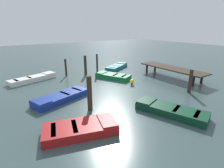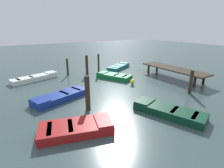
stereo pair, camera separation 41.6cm
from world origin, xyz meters
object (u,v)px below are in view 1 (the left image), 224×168
(rowboat_white, at_px, (33,79))
(mooring_piling_far_left, at_px, (90,94))
(rowboat_dark_green, at_px, (170,110))
(dock_segment, at_px, (172,69))
(rowboat_teal, at_px, (117,67))
(rowboat_blue, at_px, (61,97))
(mooring_piling_far_right, at_px, (190,81))
(rowboat_red, at_px, (81,128))
(mooring_piling_near_left, at_px, (97,64))
(mooring_piling_center, at_px, (66,67))
(marker_buoy, at_px, (132,81))
(rowboat_green, at_px, (113,76))
(mooring_piling_mid_right, at_px, (85,65))

(rowboat_white, relative_size, mooring_piling_far_left, 2.04)
(rowboat_white, bearing_deg, rowboat_dark_green, -81.61)
(dock_segment, xyz_separation_m, rowboat_teal, (-5.78, -2.10, -0.63))
(rowboat_blue, bearing_deg, mooring_piling_far_right, 137.11)
(rowboat_dark_green, xyz_separation_m, rowboat_red, (-1.01, -4.80, 0.00))
(rowboat_teal, height_order, rowboat_white, same)
(mooring_piling_far_right, height_order, mooring_piling_near_left, mooring_piling_near_left)
(mooring_piling_center, relative_size, marker_buoy, 3.39)
(rowboat_teal, bearing_deg, mooring_piling_center, 148.11)
(rowboat_green, distance_m, mooring_piling_far_left, 6.57)
(rowboat_blue, distance_m, mooring_piling_far_right, 8.97)
(mooring_piling_near_left, distance_m, mooring_piling_far_left, 7.93)
(rowboat_green, distance_m, rowboat_blue, 6.03)
(rowboat_teal, distance_m, rowboat_white, 8.76)
(mooring_piling_far_left, relative_size, mooring_piling_center, 1.23)
(mooring_piling_center, bearing_deg, mooring_piling_far_left, -10.05)
(rowboat_dark_green, bearing_deg, mooring_piling_far_left, 30.66)
(rowboat_dark_green, xyz_separation_m, mooring_piling_center, (-10.65, -2.05, 0.60))
(mooring_piling_near_left, bearing_deg, mooring_piling_mid_right, -114.81)
(dock_segment, height_order, rowboat_red, dock_segment)
(rowboat_white, relative_size, mooring_piling_center, 2.52)
(rowboat_white, height_order, mooring_piling_center, mooring_piling_center)
(rowboat_dark_green, height_order, rowboat_red, same)
(rowboat_red, bearing_deg, mooring_piling_far_right, 17.85)
(dock_segment, bearing_deg, mooring_piling_far_right, -33.50)
(mooring_piling_near_left, relative_size, marker_buoy, 4.17)
(rowboat_green, bearing_deg, rowboat_teal, -67.63)
(rowboat_teal, distance_m, marker_buoy, 5.81)
(marker_buoy, bearing_deg, mooring_piling_mid_right, -160.52)
(mooring_piling_far_right, bearing_deg, rowboat_dark_green, -69.91)
(mooring_piling_far_right, xyz_separation_m, marker_buoy, (-3.62, -2.31, -0.56))
(mooring_piling_far_right, bearing_deg, marker_buoy, -147.43)
(dock_segment, bearing_deg, rowboat_teal, -160.99)
(dock_segment, bearing_deg, mooring_piling_center, -128.67)
(mooring_piling_far_right, distance_m, mooring_piling_mid_right, 9.53)
(rowboat_blue, bearing_deg, rowboat_dark_green, 112.30)
(rowboat_blue, height_order, marker_buoy, marker_buoy)
(rowboat_dark_green, bearing_deg, rowboat_blue, 20.39)
(rowboat_white, bearing_deg, mooring_piling_far_left, -95.53)
(mooring_piling_far_left, xyz_separation_m, mooring_piling_center, (-7.87, 1.39, -0.19))
(rowboat_teal, xyz_separation_m, mooring_piling_mid_right, (0.36, -4.01, 0.73))
(rowboat_green, bearing_deg, mooring_piling_far_right, 175.95)
(rowboat_teal, relative_size, mooring_piling_far_right, 2.08)
(rowboat_green, height_order, mooring_piling_mid_right, mooring_piling_mid_right)
(rowboat_blue, relative_size, mooring_piling_far_right, 2.28)
(rowboat_white, distance_m, mooring_piling_mid_right, 4.83)
(dock_segment, relative_size, mooring_piling_center, 3.93)
(rowboat_teal, bearing_deg, mooring_piling_far_left, -162.33)
(rowboat_teal, distance_m, mooring_piling_far_left, 10.45)
(rowboat_red, bearing_deg, rowboat_blue, 99.49)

